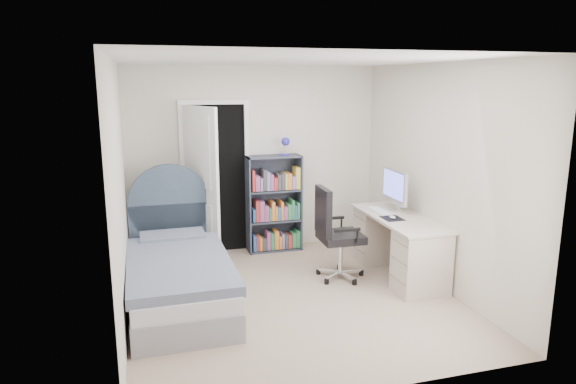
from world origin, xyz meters
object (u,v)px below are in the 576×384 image
object	(u,v)px
nightstand	(162,234)
desk	(398,243)
bed	(178,273)
bookcase	(275,207)
floor_lamp	(203,218)
office_chair	(334,229)

from	to	relation	value
nightstand	desk	xyz separation A→B (m)	(2.69, -1.32, 0.04)
bed	bookcase	distance (m)	1.96
bookcase	floor_lamp	bearing A→B (deg)	-178.55
bookcase	office_chair	size ratio (longest dim) A/B	1.42
bed	office_chair	size ratio (longest dim) A/B	1.96
desk	office_chair	bearing A→B (deg)	170.83
bed	nightstand	size ratio (longest dim) A/B	3.90
bookcase	office_chair	distance (m)	1.29
bookcase	desk	bearing A→B (deg)	-48.91
bookcase	desk	size ratio (longest dim) A/B	1.04
nightstand	bookcase	bearing A→B (deg)	0.95
floor_lamp	desk	world-z (taller)	floor_lamp
bookcase	office_chair	bearing A→B (deg)	-71.94
desk	floor_lamp	bearing A→B (deg)	148.46
bed	nightstand	world-z (taller)	bed
bed	office_chair	xyz separation A→B (m)	(1.81, 0.11, 0.31)
nightstand	office_chair	distance (m)	2.27
bed	floor_lamp	distance (m)	1.40
bed	desk	world-z (taller)	bed
nightstand	office_chair	bearing A→B (deg)	-32.05
nightstand	bookcase	world-z (taller)	bookcase
nightstand	bookcase	xyz separation A→B (m)	(1.51, 0.03, 0.25)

